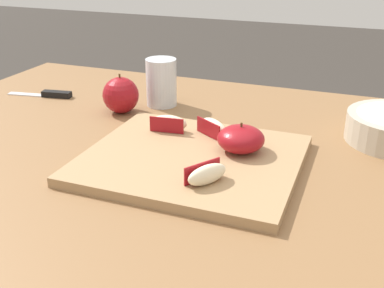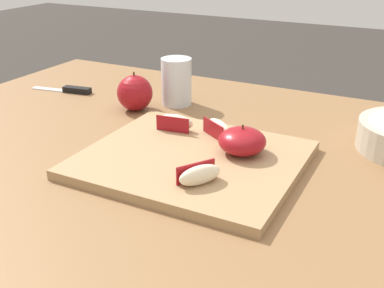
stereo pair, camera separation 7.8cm
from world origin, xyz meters
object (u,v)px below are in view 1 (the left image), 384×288
Objects in this scene: cutting_board at (192,159)px; apple_half_skin_up at (241,139)px; whole_apple_red_delicious at (121,95)px; drinking_glass_water at (161,82)px; apple_wedge_right at (213,127)px; apple_wedge_back at (168,123)px; apple_wedge_left at (207,174)px; paring_knife at (51,94)px.

cutting_board is 4.39× the size of apple_half_skin_up.
drinking_glass_water is (0.06, 0.08, 0.01)m from whole_apple_red_delicious.
cutting_board is at bearing -37.90° from whole_apple_red_delicious.
apple_wedge_right is at bearing -19.95° from whole_apple_red_delicious.
whole_apple_red_delicious is at bearing 160.05° from apple_wedge_right.
apple_wedge_back is at bearing 165.33° from apple_half_skin_up.
apple_wedge_right is at bearing 105.80° from apple_wedge_left.
apple_wedge_back and apple_wedge_left have the same top height.
paring_knife is at bearing 159.86° from apple_wedge_back.
drinking_glass_water is at bearing 138.75° from apple_half_skin_up.
apple_wedge_right reaches higher than cutting_board.
whole_apple_red_delicious is (-0.30, 0.14, 0.00)m from apple_half_skin_up.
apple_half_skin_up reaches higher than paring_knife.
whole_apple_red_delicious is 0.82× the size of drinking_glass_water.
apple_half_skin_up is 0.33m from whole_apple_red_delicious.
whole_apple_red_delicious is at bearing 142.10° from cutting_board.
whole_apple_red_delicious is 0.10m from drinking_glass_water.
apple_wedge_back is 0.44× the size of paring_knife.
apple_half_skin_up is (0.07, 0.04, 0.03)m from cutting_board.
cutting_board is 5.10× the size of apple_wedge_left.
apple_half_skin_up is at bearing -24.17° from whole_apple_red_delicious.
apple_wedge_right is 0.46m from paring_knife.
apple_wedge_back is 0.38m from paring_knife.
apple_half_skin_up is 1.16× the size of apple_wedge_left.
apple_wedge_left is at bearing -56.49° from cutting_board.
whole_apple_red_delicious is at bearing 137.43° from apple_wedge_left.
apple_wedge_right and apple_wedge_left have the same top height.
apple_half_skin_up is at bearing -18.55° from paring_knife.
apple_half_skin_up is 0.16m from apple_wedge_back.
whole_apple_red_delicious is at bearing -128.65° from drinking_glass_water.
cutting_board is 0.30m from whole_apple_red_delicious.
drinking_glass_water is (-0.23, 0.34, 0.02)m from apple_wedge_left.
apple_wedge_left is at bearing -31.16° from paring_knife.
cutting_board is at bearing -92.84° from apple_wedge_right.
cutting_board is at bearing 123.51° from apple_wedge_left.
apple_wedge_left is at bearing -56.35° from drinking_glass_water.
whole_apple_red_delicious reaches higher than apple_wedge_back.
apple_wedge_back and apple_wedge_right have the same top height.
paring_knife is at bearing 148.84° from apple_wedge_left.
whole_apple_red_delicious is at bearing 155.83° from apple_half_skin_up.
apple_wedge_right is at bearing -42.66° from drinking_glass_water.
drinking_glass_water reaches higher than apple_wedge_right.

